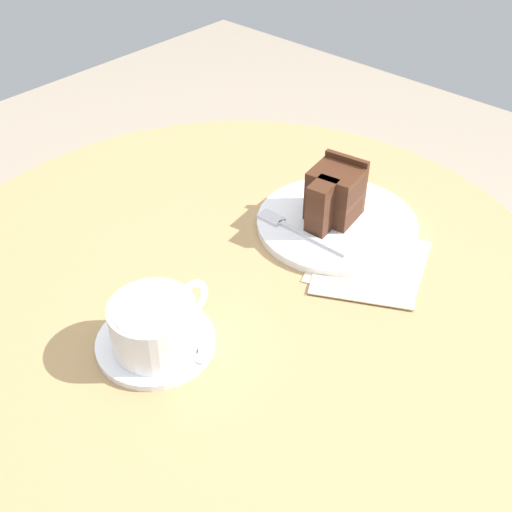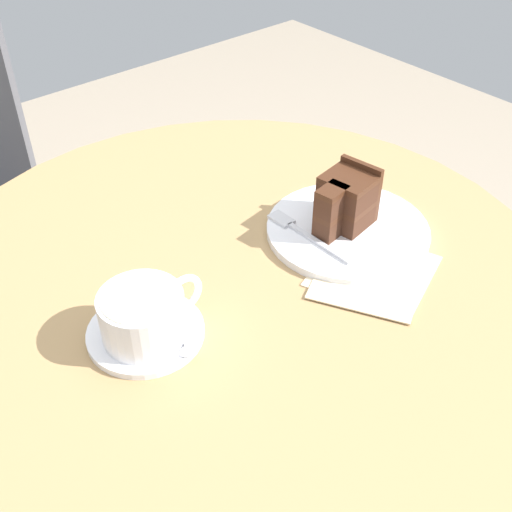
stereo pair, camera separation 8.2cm
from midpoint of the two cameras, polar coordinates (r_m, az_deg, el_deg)
cafe_table at (r=0.94m, az=0.96°, el=-6.64°), size 0.87×0.87×0.72m
saucer at (r=0.77m, az=-6.79°, el=-6.89°), size 0.14×0.14×0.01m
coffee_cup at (r=0.75m, az=-6.83°, el=-5.31°), size 0.13×0.10×0.06m
teaspoon at (r=0.76m, az=-3.37°, el=-7.14°), size 0.05×0.09×0.00m
cake_plate at (r=0.94m, az=10.65°, el=2.18°), size 0.23×0.23×0.01m
cake_slice at (r=0.92m, az=10.51°, el=4.75°), size 0.10×0.08×0.08m
fork at (r=0.91m, az=6.49°, el=2.13°), size 0.02×0.15×0.00m
napkin at (r=0.87m, az=12.88°, el=-1.69°), size 0.20×0.19×0.00m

